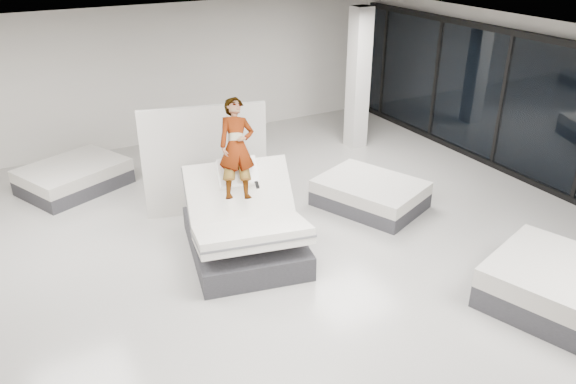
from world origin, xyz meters
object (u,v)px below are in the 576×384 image
object	(u,v)px
hero_bed	(245,229)
column	(358,79)
remote	(257,185)
divider_panel	(205,161)
flat_bed_left_far	(74,177)
person	(238,167)
flat_bed_right_far	(370,194)

from	to	relation	value
hero_bed	column	xyz separation A→B (m)	(4.34, 3.18, 1.15)
hero_bed	remote	xyz separation A→B (m)	(0.21, -0.05, 0.75)
hero_bed	divider_panel	bearing A→B (deg)	89.23
hero_bed	flat_bed_left_far	distance (m)	4.34
remote	divider_panel	bearing A→B (deg)	108.26
person	flat_bed_right_far	bearing A→B (deg)	13.41
person	flat_bed_left_far	world-z (taller)	person
remote	column	size ratio (longest dim) A/B	0.04
hero_bed	person	distance (m)	0.99
hero_bed	person	world-z (taller)	person
flat_bed_left_far	hero_bed	bearing A→B (deg)	-63.03
flat_bed_right_far	hero_bed	bearing A→B (deg)	-171.54
flat_bed_left_far	column	size ratio (longest dim) A/B	0.71
remote	column	xyz separation A→B (m)	(4.12, 3.23, 0.41)
divider_panel	column	distance (m)	4.61
flat_bed_right_far	flat_bed_left_far	bearing A→B (deg)	143.81
remote	flat_bed_right_far	distance (m)	2.75
remote	flat_bed_right_far	world-z (taller)	remote
column	divider_panel	bearing A→B (deg)	-160.79
person	column	distance (m)	5.13
flat_bed_left_far	flat_bed_right_far	bearing A→B (deg)	-36.19
hero_bed	flat_bed_right_far	xyz separation A→B (m)	(2.75, 0.41, -0.19)
remote	flat_bed_right_far	xyz separation A→B (m)	(2.54, 0.46, -0.94)
divider_panel	flat_bed_left_far	bearing A→B (deg)	145.75
remote	column	distance (m)	5.25
flat_bed_right_far	flat_bed_left_far	distance (m)	5.85
divider_panel	remote	bearing A→B (deg)	-70.10
person	divider_panel	distance (m)	1.38
flat_bed_left_far	column	bearing A→B (deg)	-6.21
flat_bed_left_far	column	xyz separation A→B (m)	(6.30, -0.69, 1.34)
hero_bed	flat_bed_left_far	size ratio (longest dim) A/B	1.11
remote	divider_panel	xyz separation A→B (m)	(-0.19, 1.72, -0.19)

